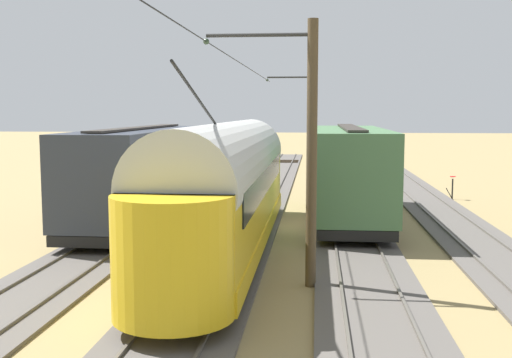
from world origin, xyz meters
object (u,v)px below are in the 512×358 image
(boxcar_far_siding, at_px, (141,172))
(catenary_pole_foreground, at_px, (313,128))
(vintage_streetcar, at_px, (227,185))
(coach_adjacent, at_px, (349,171))
(switch_stand, at_px, (452,186))
(catenary_pole_mid_near, at_px, (308,149))

(boxcar_far_siding, relative_size, catenary_pole_foreground, 1.73)
(vintage_streetcar, relative_size, coach_adjacent, 1.54)
(switch_stand, bearing_deg, boxcar_far_siding, 30.96)
(coach_adjacent, relative_size, boxcar_far_siding, 0.95)
(coach_adjacent, height_order, catenary_pole_mid_near, catenary_pole_mid_near)
(vintage_streetcar, xyz_separation_m, catenary_pole_foreground, (-2.69, -16.11, 1.42))
(boxcar_far_siding, distance_m, switch_stand, 16.83)
(catenary_pole_foreground, relative_size, switch_stand, 5.68)
(vintage_streetcar, height_order, switch_stand, vintage_streetcar)
(catenary_pole_foreground, height_order, catenary_pole_mid_near, same)
(coach_adjacent, bearing_deg, catenary_pole_mid_near, 80.85)
(vintage_streetcar, bearing_deg, coach_adjacent, -124.34)
(coach_adjacent, xyz_separation_m, catenary_pole_foreground, (1.60, -9.84, 1.52))
(vintage_streetcar, bearing_deg, catenary_pole_mid_near, 126.43)
(coach_adjacent, height_order, boxcar_far_siding, same)
(switch_stand, bearing_deg, coach_adjacent, 50.71)
(boxcar_far_siding, xyz_separation_m, catenary_pole_foreground, (-6.98, -11.37, 1.51))
(catenary_pole_mid_near, relative_size, switch_stand, 5.68)
(vintage_streetcar, relative_size, boxcar_far_siding, 1.47)
(coach_adjacent, bearing_deg, vintage_streetcar, 55.66)
(catenary_pole_foreground, bearing_deg, boxcar_far_siding, 58.45)
(boxcar_far_siding, xyz_separation_m, catenary_pole_mid_near, (-6.98, 8.38, 1.51))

